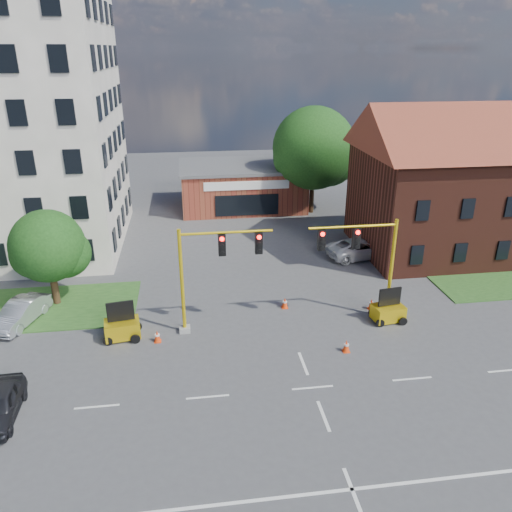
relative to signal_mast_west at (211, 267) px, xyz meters
name	(u,v)px	position (x,y,z in m)	size (l,w,h in m)	color
ground	(313,388)	(4.36, -6.00, -3.92)	(120.00, 120.00, 0.00)	#464749
lane_markings	(330,432)	(4.36, -9.00, -3.91)	(60.00, 36.00, 0.01)	white
brick_shop	(242,185)	(4.36, 23.99, -1.76)	(12.40, 8.40, 4.30)	maroon
townhouse_row	(494,175)	(22.36, 10.00, 2.01)	(21.00, 11.00, 11.50)	#4C2116
tree_large	(318,151)	(11.25, 21.08, 2.09)	(8.18, 7.79, 10.17)	#382214
tree_nw_front	(52,248)	(-9.42, 4.58, -0.15)	(4.66, 4.44, 6.16)	#382214
signal_mast_west	(211,267)	(0.00, 0.00, 0.00)	(5.30, 0.60, 6.20)	gray
signal_mast_east	(365,259)	(8.71, 0.00, 0.00)	(5.30, 0.60, 6.20)	gray
trailer_west	(122,327)	(-5.07, -0.19, -3.25)	(2.06, 1.53, 2.15)	yellow
trailer_east	(388,311)	(10.29, -0.39, -3.28)	(1.94, 1.43, 2.03)	yellow
cone_a	(157,336)	(-3.15, -0.86, -3.58)	(0.40, 0.40, 0.70)	#F43D0C
cone_b	(285,303)	(4.54, 1.99, -3.58)	(0.40, 0.40, 0.70)	#F43D0C
cone_c	(346,346)	(6.86, -3.24, -3.58)	(0.40, 0.40, 0.70)	#F43D0C
cone_d	(371,304)	(9.82, 1.11, -3.58)	(0.40, 0.40, 0.70)	#F43D0C
pickup_white	(361,248)	(11.89, 9.26, -3.18)	(2.44, 5.30, 1.47)	silver
sedan_silver_front	(21,313)	(-11.12, 2.25, -3.22)	(1.47, 4.23, 1.39)	#A5A9AD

